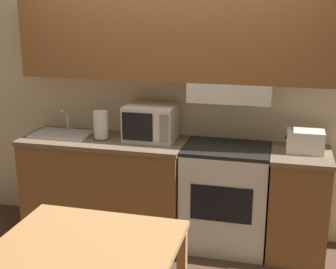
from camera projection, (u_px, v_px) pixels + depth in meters
ground_plane at (176, 224)px, 4.48m from camera, size 16.00×16.00×0.00m
wall_back at (177, 67)px, 4.00m from camera, size 5.03×0.38×2.55m
lower_counter_main at (105, 186)px, 4.24m from camera, size 1.45×0.58×0.90m
lower_counter_right_stub at (298, 205)px, 3.84m from camera, size 0.48×0.58×0.90m
stove_range at (225, 197)px, 4.00m from camera, size 0.71×0.54×0.90m
microwave at (151, 122)px, 4.05m from camera, size 0.43×0.35×0.31m
toaster at (305, 141)px, 3.71m from camera, size 0.30×0.19×0.18m
sink_basin at (62, 134)px, 4.21m from camera, size 0.52×0.32×0.23m
paper_towel_roll at (101, 125)px, 4.07m from camera, size 0.14×0.14×0.25m
dining_table at (89, 258)px, 2.66m from camera, size 1.00×0.78×0.76m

